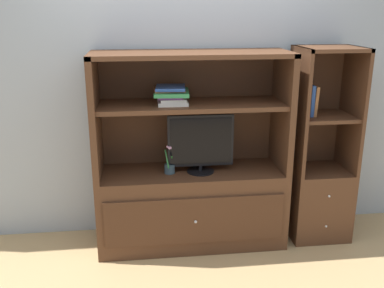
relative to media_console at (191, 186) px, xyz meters
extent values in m
plane|color=tan|center=(0.00, -0.41, -0.52)|extent=(8.00, 8.00, 0.00)
cube|color=#9EA8B2|center=(0.00, 0.34, 0.88)|extent=(6.00, 0.10, 2.80)
cube|color=#4C2D1C|center=(0.00, -0.01, -0.19)|extent=(1.58, 0.53, 0.66)
cube|color=#462A19|center=(0.00, -0.28, -0.19)|extent=(1.45, 0.02, 0.40)
sphere|color=silver|center=(0.00, -0.30, -0.19)|extent=(0.02, 0.02, 0.02)
cube|color=#4C2D1C|center=(-0.76, -0.01, 0.64)|extent=(0.05, 0.53, 0.99)
cube|color=#4C2D1C|center=(0.76, -0.01, 0.64)|extent=(0.05, 0.53, 0.99)
cube|color=#4C2D1C|center=(0.00, 0.25, 0.64)|extent=(1.58, 0.02, 0.99)
cube|color=#4C2D1C|center=(0.00, -0.01, 1.11)|extent=(1.58, 0.53, 0.04)
cube|color=#4C2D1C|center=(0.00, -0.01, 0.71)|extent=(1.48, 0.48, 0.04)
cylinder|color=black|center=(0.07, -0.04, 0.15)|extent=(0.23, 0.23, 0.01)
cylinder|color=black|center=(0.07, -0.04, 0.18)|extent=(0.03, 0.03, 0.04)
cube|color=black|center=(0.07, -0.04, 0.42)|extent=(0.54, 0.02, 0.43)
cube|color=black|center=(0.07, -0.06, 0.42)|extent=(0.51, 0.00, 0.39)
cylinder|color=#384C56|center=(-0.19, -0.04, 0.18)|extent=(0.09, 0.09, 0.08)
cylinder|color=#3D6B33|center=(-0.19, -0.04, 0.31)|extent=(0.01, 0.01, 0.18)
cube|color=#2D7A38|center=(-0.16, -0.05, 0.27)|extent=(0.03, 0.14, 0.09)
cube|color=#2D7A38|center=(-0.21, -0.05, 0.27)|extent=(0.03, 0.12, 0.13)
sphere|color=#DB9EC6|center=(-0.18, -0.06, 0.37)|extent=(0.03, 0.03, 0.03)
sphere|color=#DB9EC6|center=(-0.19, -0.04, 0.35)|extent=(0.03, 0.03, 0.03)
sphere|color=#DB9EC6|center=(-0.20, -0.04, 0.38)|extent=(0.02, 0.02, 0.02)
cube|color=silver|center=(-0.15, -0.02, 0.74)|extent=(0.24, 0.26, 0.03)
cube|color=silver|center=(-0.15, 0.00, 0.77)|extent=(0.20, 0.29, 0.03)
cube|color=purple|center=(-0.16, -0.01, 0.79)|extent=(0.22, 0.27, 0.02)
cube|color=#338C4C|center=(-0.16, -0.01, 0.81)|extent=(0.30, 0.34, 0.03)
cube|color=#A56638|center=(-0.18, 0.00, 0.84)|extent=(0.24, 0.25, 0.01)
cube|color=#2D519E|center=(-0.17, -0.01, 0.85)|extent=(0.25, 0.27, 0.02)
cube|color=#4C2D1C|center=(1.13, -0.01, -0.20)|extent=(0.51, 0.46, 0.62)
sphere|color=silver|center=(1.13, -0.24, -0.05)|extent=(0.02, 0.02, 0.02)
sphere|color=silver|center=(1.13, -0.24, -0.33)|extent=(0.02, 0.02, 0.02)
cube|color=#4C2D1C|center=(0.89, -0.01, 0.63)|extent=(0.03, 0.46, 1.05)
cube|color=#4C2D1C|center=(1.37, -0.01, 0.63)|extent=(0.03, 0.46, 1.05)
cube|color=#4C2D1C|center=(1.13, 0.22, 0.63)|extent=(0.51, 0.02, 1.05)
cube|color=#4C2D1C|center=(1.13, -0.01, 0.58)|extent=(0.45, 0.42, 0.03)
cube|color=#4C2D1C|center=(1.13, -0.01, 1.14)|extent=(0.51, 0.46, 0.03)
cube|color=red|center=(0.96, -0.01, 0.72)|extent=(0.03, 0.14, 0.24)
cube|color=#2D519E|center=(0.99, -0.01, 0.72)|extent=(0.03, 0.15, 0.26)
cube|color=#A56638|center=(1.02, -0.01, 0.72)|extent=(0.04, 0.16, 0.25)
camera|label=1|loc=(-0.41, -3.43, 1.46)|focal=40.92mm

